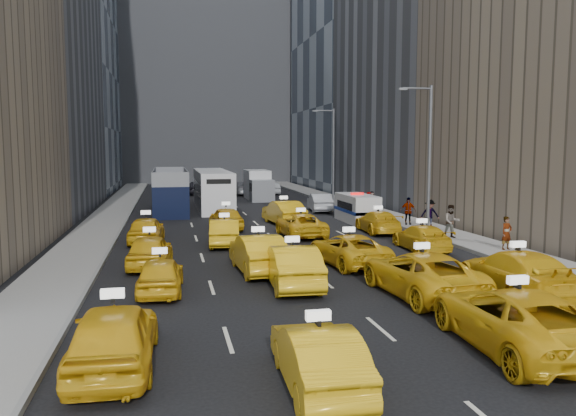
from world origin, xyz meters
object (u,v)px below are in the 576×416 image
object	(u,v)px
city_bus	(212,190)
pedestrian_0	(507,233)
taxi_1	(318,356)
taxi_0	(114,336)
taxi_2	(516,318)
nypd_van	(357,209)
double_decker	(170,191)
box_truck	(258,185)

from	to	relation	value
city_bus	pedestrian_0	bearing A→B (deg)	-59.36
taxi_1	pedestrian_0	distance (m)	19.34
taxi_0	taxi_2	xyz separation A→B (m)	(10.29, -0.78, -0.00)
nypd_van	pedestrian_0	distance (m)	13.42
city_bus	pedestrian_0	distance (m)	27.64
taxi_2	city_bus	world-z (taller)	city_bus
nypd_van	double_decker	distance (m)	16.41
taxi_2	double_decker	world-z (taller)	double_decker
taxi_1	pedestrian_0	world-z (taller)	pedestrian_0
taxi_0	nypd_van	xyz separation A→B (m)	(14.63, 24.61, 0.13)
double_decker	city_bus	bearing A→B (deg)	17.82
taxi_2	nypd_van	xyz separation A→B (m)	(4.35, 25.39, 0.14)
double_decker	city_bus	distance (m)	3.98
nypd_van	box_truck	xyz separation A→B (m)	(-4.17, 18.94, 0.52)
nypd_van	taxi_1	bearing A→B (deg)	-118.54
city_bus	nypd_van	bearing A→B (deg)	-47.80
taxi_2	pedestrian_0	world-z (taller)	pedestrian_0
box_truck	pedestrian_0	world-z (taller)	box_truck
taxi_0	taxi_2	world-z (taller)	taxi_0
double_decker	city_bus	size ratio (longest dim) A/B	0.93
double_decker	pedestrian_0	bearing A→B (deg)	-59.73
nypd_van	pedestrian_0	size ratio (longest dim) A/B	3.03
taxi_1	pedestrian_0	size ratio (longest dim) A/B	2.54
taxi_2	pedestrian_0	bearing A→B (deg)	-118.95
city_bus	box_truck	distance (m)	9.20
taxi_1	nypd_van	size ratio (longest dim) A/B	0.84
taxi_2	city_bus	bearing A→B (deg)	-78.65
taxi_0	double_decker	size ratio (longest dim) A/B	0.40
taxi_1	taxi_0	bearing A→B (deg)	-22.51
taxi_1	double_decker	world-z (taller)	double_decker
city_bus	taxi_1	bearing A→B (deg)	-88.42
taxi_2	pedestrian_0	size ratio (longest dim) A/B	3.47
taxi_0	double_decker	world-z (taller)	double_decker
taxi_0	box_truck	size ratio (longest dim) A/B	0.73
taxi_2	box_truck	size ratio (longest dim) A/B	0.90
taxi_2	pedestrian_0	xyz separation A→B (m)	(7.89, 12.45, 0.18)
nypd_van	double_decker	size ratio (longest dim) A/B	0.42
double_decker	pedestrian_0	world-z (taller)	double_decker
nypd_van	pedestrian_0	bearing A→B (deg)	-82.46
city_bus	pedestrian_0	size ratio (longest dim) A/B	7.67
taxi_2	double_decker	distance (m)	36.31
taxi_1	box_truck	distance (m)	45.97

